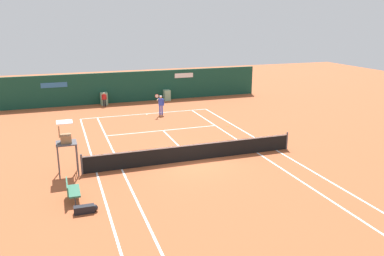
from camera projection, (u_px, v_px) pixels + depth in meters
The scene contains 9 objects.
ground_plane at pixel (190, 157), 22.33m from camera, with size 80.00×80.00×0.01m.
tennis_net at pixel (193, 152), 21.67m from camera, with size 12.10×0.10×1.07m.
sponsor_back_wall at pixel (133, 87), 36.85m from camera, with size 25.00×1.02×2.84m.
umpire_chair at pixel (66, 141), 19.39m from camera, with size 1.00×1.00×2.77m.
player_bench at pixel (72, 190), 16.91m from camera, with size 0.54×1.32×0.88m.
equipment_bag at pixel (87, 209), 15.92m from camera, with size 0.96×0.31×0.32m.
player_on_baseline at pixel (161, 103), 31.85m from camera, with size 0.81×0.64×1.81m.
ball_kid_left_post at pixel (104, 98), 34.94m from camera, with size 0.42×0.20×1.28m.
tennis_ball_by_sideline at pixel (228, 126), 28.58m from camera, with size 0.07×0.07×0.07m, color #CCE033.
Camera 1 is at (-6.85, -19.32, 7.67)m, focal length 36.55 mm.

